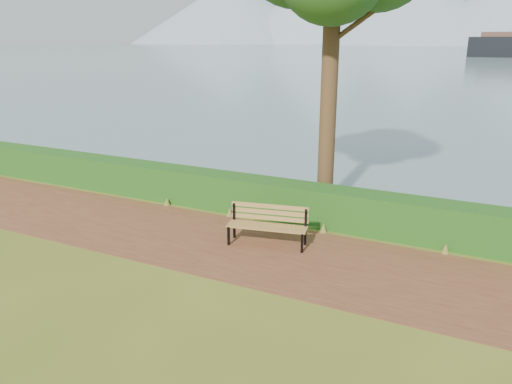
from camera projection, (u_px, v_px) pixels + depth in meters
The scene contains 6 objects.
ground at pixel (228, 251), 11.47m from camera, with size 140.00×140.00×0.00m, color #52601B.
path at pixel (234, 246), 11.73m from camera, with size 40.00×3.40×0.01m, color #582D1E.
hedge at pixel (275, 199), 13.55m from camera, with size 32.00×0.85×1.00m, color #124012.
water at pixel (500, 48), 234.08m from camera, with size 700.00×510.00×0.00m, color slate.
mountains at pixel (496, 4), 354.83m from camera, with size 585.00×190.00×70.00m.
bench at pixel (268, 222), 11.71m from camera, with size 1.94×0.91×0.94m.
Camera 1 is at (5.26, -9.18, 4.68)m, focal length 35.00 mm.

